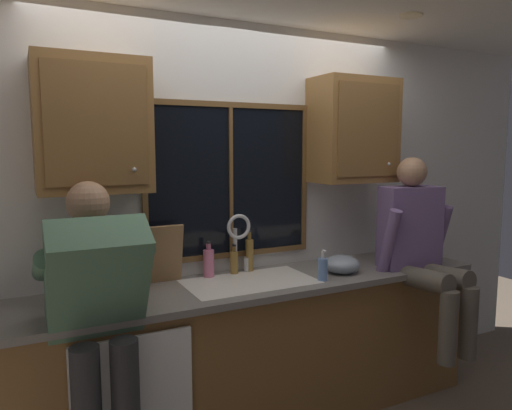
{
  "coord_description": "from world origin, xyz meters",
  "views": [
    {
      "loc": [
        -1.28,
        -2.86,
        1.75
      ],
      "look_at": [
        0.01,
        -0.3,
        1.4
      ],
      "focal_mm": 33.24,
      "sensor_mm": 36.0,
      "label": 1
    }
  ],
  "objects": [
    {
      "name": "bottle_green_glass",
      "position": [
        0.07,
        -0.07,
        1.03
      ],
      "size": [
        0.05,
        0.05,
        0.28
      ],
      "color": "olive",
      "rests_on": "countertop"
    },
    {
      "name": "window_frame_top",
      "position": [
        -0.04,
        -0.02,
        2.02
      ],
      "size": [
        1.17,
        0.02,
        0.04
      ],
      "primitive_type": "cube",
      "color": "brown"
    },
    {
      "name": "window_frame_bottom",
      "position": [
        -0.04,
        -0.02,
        1.03
      ],
      "size": [
        1.17,
        0.02,
        0.04
      ],
      "primitive_type": "cube",
      "color": "brown"
    },
    {
      "name": "window_mullion_center",
      "position": [
        -0.04,
        -0.02,
        1.52
      ],
      "size": [
        0.02,
        0.02,
        0.95
      ],
      "primitive_type": "cube",
      "color": "brown"
    },
    {
      "name": "bottle_amber_small",
      "position": [
        -0.05,
        -0.09,
        1.0
      ],
      "size": [
        0.05,
        0.05,
        0.2
      ],
      "color": "olive",
      "rests_on": "countertop"
    },
    {
      "name": "back_wall",
      "position": [
        0.0,
        0.06,
        1.27
      ],
      "size": [
        5.46,
        0.12,
        2.55
      ],
      "primitive_type": "cube",
      "color": "silver",
      "rests_on": "floor"
    },
    {
      "name": "knife_block",
      "position": [
        -0.71,
        -0.18,
        1.03
      ],
      "size": [
        0.12,
        0.18,
        0.32
      ],
      "color": "brown",
      "rests_on": "countertop"
    },
    {
      "name": "person_sitting_on_counter",
      "position": [
        1.11,
        -0.57,
        1.1
      ],
      "size": [
        0.54,
        0.63,
        1.26
      ],
      "color": "#595147",
      "rests_on": "countertop"
    },
    {
      "name": "soap_dispenser",
      "position": [
        0.38,
        -0.48,
        0.99
      ],
      "size": [
        0.06,
        0.07,
        0.2
      ],
      "color": "#668CCC",
      "rests_on": "countertop"
    },
    {
      "name": "mixing_bowl",
      "position": [
        0.6,
        -0.38,
        0.97
      ],
      "size": [
        0.24,
        0.24,
        0.12
      ],
      "primitive_type": "ellipsoid",
      "color": "#8C99A8",
      "rests_on": "countertop"
    },
    {
      "name": "countertop",
      "position": [
        0.0,
        -0.31,
        0.9
      ],
      "size": [
        3.12,
        0.62,
        0.04
      ],
      "primitive_type": "cube",
      "color": "slate",
      "rests_on": "lower_cabinet_run"
    },
    {
      "name": "window_frame_left",
      "position": [
        -0.6,
        -0.02,
        1.52
      ],
      "size": [
        0.03,
        0.02,
        0.95
      ],
      "primitive_type": "cube",
      "color": "brown"
    },
    {
      "name": "sink",
      "position": [
        -0.04,
        -0.3,
        0.82
      ],
      "size": [
        0.8,
        0.46,
        0.21
      ],
      "color": "white",
      "rests_on": "lower_cabinet_run"
    },
    {
      "name": "dishwasher_front",
      "position": [
        -0.83,
        -0.61,
        0.46
      ],
      "size": [
        0.6,
        0.02,
        0.74
      ],
      "primitive_type": "cube",
      "color": "white"
    },
    {
      "name": "faucet",
      "position": [
        -0.03,
        -0.12,
        1.17
      ],
      "size": [
        0.18,
        0.09,
        0.4
      ],
      "color": "silver",
      "rests_on": "countertop"
    },
    {
      "name": "upper_cabinet_right",
      "position": [
        0.84,
        -0.17,
        1.86
      ],
      "size": [
        0.59,
        0.36,
        0.72
      ],
      "color": "olive"
    },
    {
      "name": "cutting_board",
      "position": [
        -0.51,
        -0.09,
        1.1
      ],
      "size": [
        0.23,
        0.1,
        0.36
      ],
      "primitive_type": "cube",
      "rotation": [
        0.21,
        0.0,
        0.0
      ],
      "color": "#997047",
      "rests_on": "countertop"
    },
    {
      "name": "lower_cabinet_run",
      "position": [
        0.0,
        -0.29,
        0.44
      ],
      "size": [
        3.06,
        0.58,
        0.88
      ],
      "primitive_type": "cube",
      "color": "brown",
      "rests_on": "floor"
    },
    {
      "name": "ceiling_downlight_right",
      "position": [
        0.92,
        -0.6,
        2.54
      ],
      "size": [
        0.14,
        0.14,
        0.01
      ],
      "primitive_type": "cylinder",
      "color": "#FFEAB2"
    },
    {
      "name": "window_frame_right",
      "position": [
        0.53,
        -0.02,
        1.52
      ],
      "size": [
        0.03,
        0.02,
        0.95
      ],
      "primitive_type": "cube",
      "color": "brown"
    },
    {
      "name": "bottle_tall_clear",
      "position": [
        -0.22,
        -0.08,
        1.01
      ],
      "size": [
        0.07,
        0.07,
        0.23
      ],
      "color": "pink",
      "rests_on": "countertop"
    },
    {
      "name": "person_standing",
      "position": [
        -0.98,
        -0.63,
        0.97
      ],
      "size": [
        0.53,
        0.68,
        1.58
      ],
      "color": "#262628",
      "rests_on": "floor"
    },
    {
      "name": "upper_cabinet_left",
      "position": [
        -0.91,
        -0.17,
        1.86
      ],
      "size": [
        0.59,
        0.36,
        0.72
      ],
      "color": "olive"
    },
    {
      "name": "window_glass",
      "position": [
        -0.04,
        -0.01,
        1.52
      ],
      "size": [
        1.1,
        0.02,
        0.95
      ],
      "primitive_type": "cube",
      "color": "black"
    }
  ]
}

